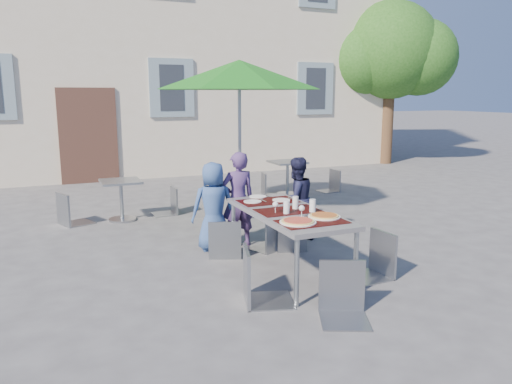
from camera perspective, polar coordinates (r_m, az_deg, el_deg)
name	(u,v)px	position (r m, az deg, el deg)	size (l,w,h in m)	color
ground	(333,274)	(5.95, 8.80, -9.20)	(90.00, 90.00, 0.00)	#48484A
building	(137,1)	(16.71, -13.45, 20.47)	(13.60, 8.20, 11.10)	beige
tree	(391,52)	(15.57, 15.19, 15.17)	(3.60, 3.00, 4.70)	#4E3521
dining_table	(288,215)	(5.70, 3.68, -2.68)	(0.80, 1.85, 0.76)	#434247
pizza_near_left	(298,221)	(5.14, 4.80, -3.37)	(0.38, 0.38, 0.03)	white
pizza_near_right	(324,216)	(5.40, 7.80, -2.72)	(0.35, 0.35, 0.03)	white
glassware	(296,206)	(5.59, 4.62, -1.55)	(0.47, 0.43, 0.15)	silver
place_settings	(264,199)	(6.24, 0.94, -0.83)	(0.62, 0.53, 0.01)	white
child_0	(213,206)	(6.62, -4.88, -1.65)	(0.58, 0.38, 1.19)	#314F88
child_1	(238,199)	(6.76, -2.08, -0.85)	(0.47, 0.31, 1.30)	#493166
child_2	(296,199)	(7.05, 4.58, -0.83)	(0.58, 0.33, 1.19)	#191A37
chair_0	(225,216)	(6.32, -3.59, -2.73)	(0.53, 0.54, 0.93)	gray
chair_1	(271,209)	(6.58, 1.77, -2.01)	(0.55, 0.56, 0.95)	gray
chair_2	(291,212)	(6.60, 4.01, -2.27)	(0.47, 0.48, 0.90)	gray
chair_3	(258,242)	(4.91, 0.21, -5.76)	(0.59, 0.59, 1.06)	#93999F
chair_4	(377,227)	(5.78, 13.67, -3.96)	(0.47, 0.46, 0.99)	gray
chair_5	(345,257)	(4.69, 10.08, -7.38)	(0.58, 0.58, 0.98)	gray
patio_umbrella	(239,76)	(8.29, -1.93, 13.12)	(2.71, 2.71, 2.60)	#A6A9AD
cafe_table_0	(121,195)	(8.45, -15.15, -0.31)	(0.63, 0.63, 0.67)	#A6A9AD
bg_chair_l_0	(68,189)	(8.40, -20.68, 0.33)	(0.57, 0.57, 0.99)	gray
bg_chair_r_0	(168,185)	(8.74, -9.99, 0.80)	(0.40, 0.40, 0.88)	gray
cafe_table_1	(287,173)	(10.27, 3.61, 2.21)	(0.66, 0.66, 0.70)	#A6A9AD
bg_chair_l_1	(268,170)	(10.15, 1.43, 2.49)	(0.48, 0.48, 0.91)	gray
bg_chair_r_1	(332,168)	(10.77, 8.65, 2.75)	(0.42, 0.41, 0.87)	gray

